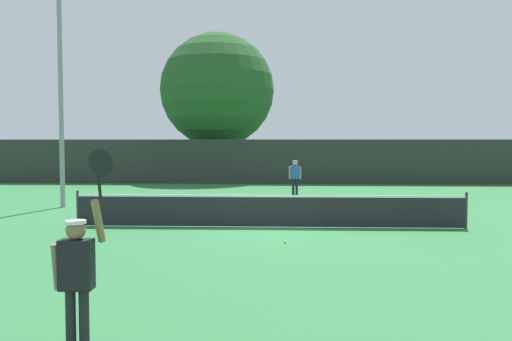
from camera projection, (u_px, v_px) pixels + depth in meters
ground_plane at (269, 227)px, 15.84m from camera, size 120.00×120.00×0.00m
tennis_net at (269, 210)px, 15.81m from camera, size 11.60×0.08×1.07m
perimeter_fence at (274, 162)px, 32.16m from camera, size 38.33×0.12×2.68m
player_serving at (78, 267)px, 6.26m from camera, size 0.67×0.39×2.46m
player_receiving at (295, 174)px, 24.77m from camera, size 0.57×0.25×1.67m
tennis_ball at (285, 242)px, 13.35m from camera, size 0.07×0.07×0.07m
light_pole at (60, 76)px, 20.49m from camera, size 1.18×0.28×9.00m
large_tree at (217, 90)px, 35.57m from camera, size 7.56×7.56×9.77m
parked_car_near at (358, 166)px, 38.38m from camera, size 2.37×4.39×1.69m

